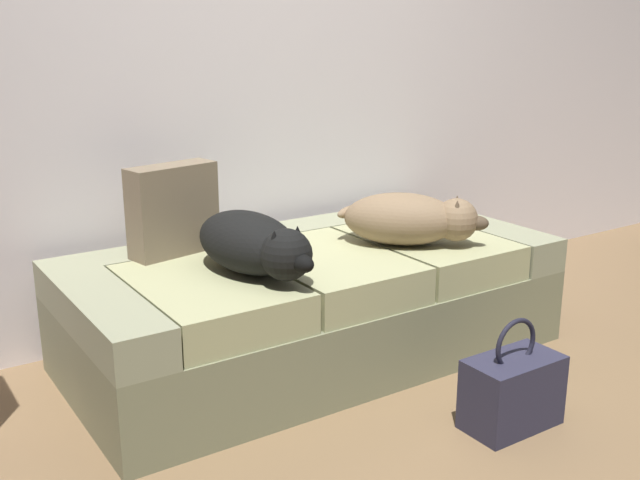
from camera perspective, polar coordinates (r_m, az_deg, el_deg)
name	(u,v)px	position (r m, az deg, el deg)	size (l,w,h in m)	color
ground_plane	(502,474)	(2.38, 13.63, -16.90)	(10.00, 10.00, 0.00)	olive
couch	(313,303)	(2.98, -0.54, -4.78)	(1.89, 0.90, 0.44)	#787A5C
dog_dark	(254,244)	(2.60, -5.04, -0.30)	(0.32, 0.63, 0.21)	black
dog_tan	(410,219)	(2.97, 6.88, 1.60)	(0.52, 0.50, 0.21)	#82684C
tv_remote	(455,212)	(3.50, 10.23, 2.09)	(0.04, 0.15, 0.02)	black
throw_pillow	(173,210)	(2.87, -11.10, 2.27)	(0.34, 0.12, 0.34)	#75644F
handbag	(512,391)	(2.57, 14.38, -11.01)	(0.32, 0.18, 0.38)	#2A2A3E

